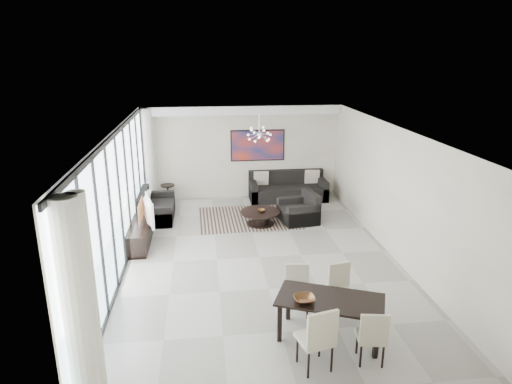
{
  "coord_description": "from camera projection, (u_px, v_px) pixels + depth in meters",
  "views": [
    {
      "loc": [
        -1.18,
        -9.31,
        4.47
      ],
      "look_at": [
        0.03,
        0.94,
        1.25
      ],
      "focal_mm": 32.0,
      "sensor_mm": 36.0,
      "label": 1
    }
  ],
  "objects": [
    {
      "name": "bowl_dining",
      "position": [
        304.0,
        299.0,
        7.13
      ],
      "size": [
        0.35,
        0.35,
        0.08
      ],
      "primitive_type": "imported",
      "rotation": [
        0.0,
        0.0,
        0.04
      ],
      "color": "brown",
      "rests_on": "dining_table"
    },
    {
      "name": "rug",
      "position": [
        249.0,
        218.0,
        12.69
      ],
      "size": [
        2.75,
        2.14,
        0.01
      ],
      "primitive_type": "cube",
      "rotation": [
        0.0,
        0.0,
        0.02
      ],
      "color": "black",
      "rests_on": "floor"
    },
    {
      "name": "soffit",
      "position": [
        242.0,
        110.0,
        13.54
      ],
      "size": [
        5.98,
        0.4,
        0.26
      ],
      "primitive_type": "cube",
      "color": "white",
      "rests_on": "room_shell"
    },
    {
      "name": "armchair",
      "position": [
        300.0,
        212.0,
        12.36
      ],
      "size": [
        1.07,
        1.11,
        0.81
      ],
      "color": "black",
      "rests_on": "floor"
    },
    {
      "name": "dining_chair_sw",
      "position": [
        318.0,
        336.0,
        6.46
      ],
      "size": [
        0.57,
        0.57,
        1.03
      ],
      "color": "#BBB49B",
      "rests_on": "floor"
    },
    {
      "name": "window_wall",
      "position": [
        124.0,
        200.0,
        9.53
      ],
      "size": [
        0.37,
        8.95,
        2.9
      ],
      "color": "white",
      "rests_on": "floor"
    },
    {
      "name": "television",
      "position": [
        145.0,
        211.0,
        10.77
      ],
      "size": [
        0.39,
        1.1,
        0.63
      ],
      "primitive_type": "imported",
      "rotation": [
        0.0,
        0.0,
        1.8
      ],
      "color": "gray",
      "rests_on": "tv_console"
    },
    {
      "name": "dining_chair_ne",
      "position": [
        341.0,
        285.0,
        8.02
      ],
      "size": [
        0.49,
        0.49,
        0.9
      ],
      "color": "#BBB49B",
      "rests_on": "floor"
    },
    {
      "name": "tv_console",
      "position": [
        139.0,
        235.0,
        10.86
      ],
      "size": [
        0.47,
        1.67,
        0.52
      ],
      "primitive_type": "cube",
      "color": "black",
      "rests_on": "floor"
    },
    {
      "name": "loveseat",
      "position": [
        155.0,
        209.0,
        12.56
      ],
      "size": [
        0.89,
        1.59,
        0.79
      ],
      "color": "black",
      "rests_on": "floor"
    },
    {
      "name": "side_table",
      "position": [
        168.0,
        191.0,
        13.85
      ],
      "size": [
        0.42,
        0.42,
        0.57
      ],
      "color": "black",
      "rests_on": "floor"
    },
    {
      "name": "bowl_coffee",
      "position": [
        261.0,
        210.0,
        12.08
      ],
      "size": [
        0.25,
        0.25,
        0.07
      ],
      "primitive_type": "imported",
      "rotation": [
        0.0,
        0.0,
        0.2
      ],
      "color": "brown",
      "rests_on": "coffee_table"
    },
    {
      "name": "room_shell",
      "position": [
        281.0,
        195.0,
        9.91
      ],
      "size": [
        6.0,
        9.0,
        2.9
      ],
      "color": "#A8A39B",
      "rests_on": "ground"
    },
    {
      "name": "painting",
      "position": [
        258.0,
        145.0,
        14.09
      ],
      "size": [
        1.68,
        0.04,
        0.98
      ],
      "primitive_type": "cube",
      "color": "red",
      "rests_on": "room_shell"
    },
    {
      "name": "chandelier",
      "position": [
        259.0,
        134.0,
        11.99
      ],
      "size": [
        0.66,
        0.66,
        0.71
      ],
      "color": "silver",
      "rests_on": "room_shell"
    },
    {
      "name": "dining_chair_nw",
      "position": [
        297.0,
        286.0,
        8.0
      ],
      "size": [
        0.45,
        0.45,
        0.89
      ],
      "color": "#BBB49B",
      "rests_on": "floor"
    },
    {
      "name": "dining_table",
      "position": [
        330.0,
        304.0,
        7.25
      ],
      "size": [
        1.87,
        1.42,
        0.7
      ],
      "color": "black",
      "rests_on": "floor"
    },
    {
      "name": "coffee_table",
      "position": [
        260.0,
        217.0,
        12.17
      ],
      "size": [
        1.06,
        1.06,
        0.37
      ],
      "color": "black",
      "rests_on": "floor"
    },
    {
      "name": "dining_chair_se",
      "position": [
        372.0,
        334.0,
        6.64
      ],
      "size": [
        0.47,
        0.47,
        0.89
      ],
      "color": "#BBB49B",
      "rests_on": "floor"
    },
    {
      "name": "sofa_main",
      "position": [
        288.0,
        190.0,
        14.22
      ],
      "size": [
        2.38,
        0.97,
        0.86
      ],
      "color": "black",
      "rests_on": "floor"
    }
  ]
}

